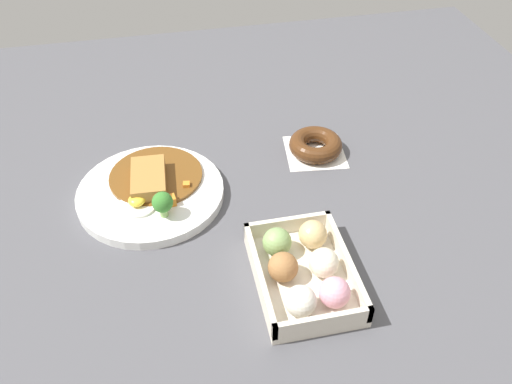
{
  "coord_description": "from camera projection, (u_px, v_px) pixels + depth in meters",
  "views": [
    {
      "loc": [
        -0.63,
        0.12,
        0.66
      ],
      "look_at": [
        0.07,
        -0.03,
        0.03
      ],
      "focal_mm": 37.74,
      "sensor_mm": 36.0,
      "label": 1
    }
  ],
  "objects": [
    {
      "name": "donut_box",
      "position": [
        304.0,
        270.0,
        0.82
      ],
      "size": [
        0.2,
        0.15,
        0.06
      ],
      "color": "beige",
      "rests_on": "ground_plane"
    },
    {
      "name": "ground_plane",
      "position": [
        247.0,
        233.0,
        0.92
      ],
      "size": [
        1.6,
        1.6,
        0.0
      ],
      "primitive_type": "plane",
      "color": "#4C4C51"
    },
    {
      "name": "curry_plate",
      "position": [
        151.0,
        190.0,
        0.98
      ],
      "size": [
        0.27,
        0.27,
        0.07
      ],
      "color": "white",
      "rests_on": "ground_plane"
    },
    {
      "name": "chocolate_ring_donut",
      "position": [
        316.0,
        145.0,
        1.07
      ],
      "size": [
        0.13,
        0.13,
        0.04
      ],
      "color": "white",
      "rests_on": "ground_plane"
    }
  ]
}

